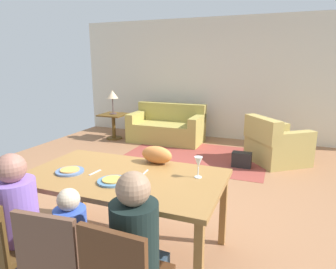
{
  "coord_description": "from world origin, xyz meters",
  "views": [
    {
      "loc": [
        1.33,
        -3.31,
        1.73
      ],
      "look_at": [
        0.03,
        0.04,
        0.85
      ],
      "focal_mm": 31.65,
      "sensor_mm": 36.0,
      "label": 1
    }
  ],
  "objects": [
    {
      "name": "fork",
      "position": [
        -0.19,
        -1.21,
        0.76
      ],
      "size": [
        0.03,
        0.15,
        0.01
      ],
      "primitive_type": "cube",
      "rotation": [
        0.0,
        0.0,
        -0.1
      ],
      "color": "silver",
      "rests_on": "dining_table"
    },
    {
      "name": "knife",
      "position": [
        0.23,
        -1.06,
        0.76
      ],
      "size": [
        0.03,
        0.17,
        0.01
      ],
      "primitive_type": "cube",
      "rotation": [
        0.0,
        0.0,
        0.07
      ],
      "color": "silver",
      "rests_on": "dining_table"
    },
    {
      "name": "wine_glass",
      "position": [
        0.7,
        -0.98,
        0.89
      ],
      "size": [
        0.07,
        0.07,
        0.19
      ],
      "color": "silver",
      "rests_on": "dining_table"
    },
    {
      "name": "table_lamp",
      "position": [
        -2.26,
        2.46,
        1.01
      ],
      "size": [
        0.26,
        0.26,
        0.54
      ],
      "color": "#533E40",
      "rests_on": "side_table"
    },
    {
      "name": "side_table",
      "position": [
        -2.26,
        2.46,
        0.38
      ],
      "size": [
        0.56,
        0.56,
        0.58
      ],
      "color": "brown",
      "rests_on": "ground_plane"
    },
    {
      "name": "back_wall",
      "position": [
        0.0,
        3.5,
        1.35
      ],
      "size": [
        6.94,
        0.1,
        2.7
      ],
      "primitive_type": "cube",
      "color": "beige",
      "rests_on": "ground_plane"
    },
    {
      "name": "pizza_near_child",
      "position": [
        0.07,
        -1.34,
        0.78
      ],
      "size": [
        0.17,
        0.17,
        0.01
      ],
      "primitive_type": "cylinder",
      "color": "gold",
      "rests_on": "plate_near_child"
    },
    {
      "name": "person_child",
      "position": [
        0.07,
        -1.85,
        0.43
      ],
      "size": [
        0.22,
        0.3,
        0.92
      ],
      "color": "#2C304F",
      "rests_on": "ground_plane"
    },
    {
      "name": "person_man",
      "position": [
        -0.41,
        -1.84,
        0.51
      ],
      "size": [
        0.3,
        0.41,
        1.11
      ],
      "color": "#383346",
      "rests_on": "ground_plane"
    },
    {
      "name": "dining_chair_man",
      "position": [
        -0.42,
        -2.02,
        0.49
      ],
      "size": [
        0.46,
        0.46,
        0.87
      ],
      "color": "#543919",
      "rests_on": "ground_plane"
    },
    {
      "name": "dining_chair_child",
      "position": [
        0.08,
        -2.02,
        0.49
      ],
      "size": [
        0.46,
        0.46,
        0.87
      ],
      "color": "brown",
      "rests_on": "ground_plane"
    },
    {
      "name": "cat",
      "position": [
        0.22,
        -0.76,
        0.84
      ],
      "size": [
        0.33,
        0.19,
        0.17
      ],
      "primitive_type": "ellipsoid",
      "rotation": [
        0.0,
        0.0,
        -0.09
      ],
      "color": "orange",
      "rests_on": "dining_table"
    },
    {
      "name": "person_woman",
      "position": [
        0.55,
        -1.84,
        0.51
      ],
      "size": [
        0.3,
        0.4,
        1.11
      ],
      "color": "#2E4355",
      "rests_on": "ground_plane"
    },
    {
      "name": "pizza_near_man",
      "position": [
        -0.41,
        -1.28,
        0.78
      ],
      "size": [
        0.17,
        0.17,
        0.01
      ],
      "primitive_type": "cylinder",
      "color": "gold",
      "rests_on": "plate_near_man"
    },
    {
      "name": "plate_near_child",
      "position": [
        0.07,
        -1.34,
        0.77
      ],
      "size": [
        0.25,
        0.25,
        0.02
      ],
      "primitive_type": "cylinder",
      "color": "teal",
      "rests_on": "dining_table"
    },
    {
      "name": "armchair",
      "position": [
        1.28,
        2.03,
        0.32
      ],
      "size": [
        1.2,
        1.2,
        0.82
      ],
      "color": "tan",
      "rests_on": "ground_plane"
    },
    {
      "name": "area_rug",
      "position": [
        -0.13,
        1.86,
        0.0
      ],
      "size": [
        2.6,
        1.8,
        0.01
      ],
      "primitive_type": "cube",
      "color": "brown",
      "rests_on": "ground_plane"
    },
    {
      "name": "plate_near_man",
      "position": [
        -0.41,
        -1.28,
        0.77
      ],
      "size": [
        0.25,
        0.25,
        0.02
      ],
      "primitive_type": "cylinder",
      "color": "#55719F",
      "rests_on": "dining_table"
    },
    {
      "name": "ground_plane",
      "position": [
        0.0,
        0.42,
        -0.01
      ],
      "size": [
        6.94,
        6.05,
        0.02
      ],
      "primitive_type": "cube",
      "color": "#986745"
    },
    {
      "name": "dining_table",
      "position": [
        0.07,
        -1.16,
        0.69
      ],
      "size": [
        1.75,
        1.0,
        0.76
      ],
      "color": "olive",
      "rests_on": "ground_plane"
    },
    {
      "name": "handbag",
      "position": [
        0.77,
        1.56,
        0.13
      ],
      "size": [
        0.32,
        0.16,
        0.26
      ],
      "primitive_type": "cube",
      "color": "black",
      "rests_on": "ground_plane"
    },
    {
      "name": "couch",
      "position": [
        -1.03,
        2.72,
        0.3
      ],
      "size": [
        1.6,
        0.86,
        0.82
      ],
      "color": "#AA9A49",
      "rests_on": "ground_plane"
    }
  ]
}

